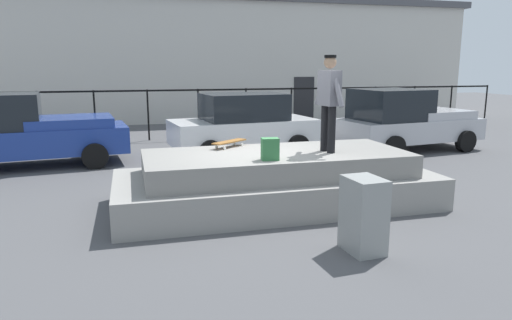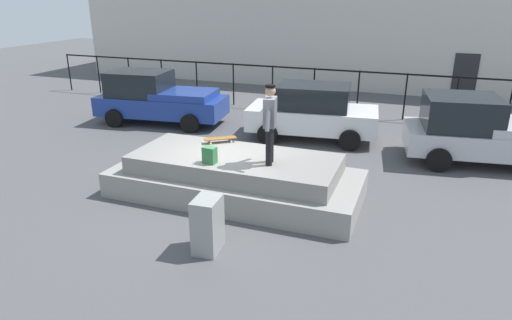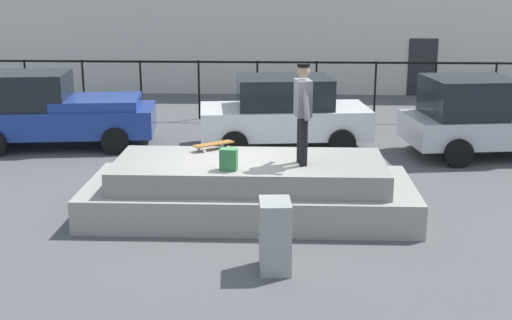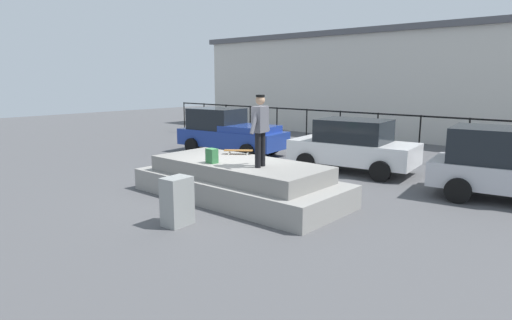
# 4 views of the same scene
# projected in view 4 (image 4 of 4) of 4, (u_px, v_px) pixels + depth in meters

# --- Properties ---
(ground_plane) EXTENTS (60.00, 60.00, 0.00)m
(ground_plane) POSITION_uv_depth(u_px,v_px,m) (233.00, 197.00, 11.44)
(ground_plane) COLOR #4C4C4F
(concrete_ledge) EXTENTS (5.74, 2.44, 0.98)m
(concrete_ledge) POSITION_uv_depth(u_px,v_px,m) (239.00, 181.00, 11.26)
(concrete_ledge) COLOR gray
(concrete_ledge) RESTS_ON ground_plane
(skateboarder) EXTENTS (0.31, 0.86, 1.71)m
(skateboarder) POSITION_uv_depth(u_px,v_px,m) (260.00, 126.00, 10.25)
(skateboarder) COLOR black
(skateboarder) RESTS_ON concrete_ledge
(skateboard) EXTENTS (0.75, 0.64, 0.12)m
(skateboard) POSITION_uv_depth(u_px,v_px,m) (238.00, 151.00, 12.16)
(skateboard) COLOR brown
(skateboard) RESTS_ON concrete_ledge
(backpack) EXTENTS (0.30, 0.23, 0.37)m
(backpack) POSITION_uv_depth(u_px,v_px,m) (212.00, 156.00, 10.87)
(backpack) COLOR #33723F
(backpack) RESTS_ON concrete_ledge
(car_blue_pickup_near) EXTENTS (4.73, 2.40, 1.85)m
(car_blue_pickup_near) POSITION_uv_depth(u_px,v_px,m) (229.00, 131.00, 17.99)
(car_blue_pickup_near) COLOR navy
(car_blue_pickup_near) RESTS_ON ground_plane
(car_white_sedan_mid) EXTENTS (4.25, 2.45, 1.75)m
(car_white_sedan_mid) POSITION_uv_depth(u_px,v_px,m) (353.00, 145.00, 14.45)
(car_white_sedan_mid) COLOR white
(car_white_sedan_mid) RESTS_ON ground_plane
(utility_box) EXTENTS (0.48, 0.63, 1.04)m
(utility_box) POSITION_uv_depth(u_px,v_px,m) (177.00, 201.00, 9.16)
(utility_box) COLOR gray
(utility_box) RESTS_ON ground_plane
(fence_row) EXTENTS (24.06, 0.06, 1.73)m
(fence_row) POSITION_uv_depth(u_px,v_px,m) (377.00, 126.00, 17.43)
(fence_row) COLOR black
(fence_row) RESTS_ON ground_plane
(warehouse_building) EXTENTS (28.80, 6.89, 5.63)m
(warehouse_building) POSITION_uv_depth(u_px,v_px,m) (445.00, 83.00, 22.89)
(warehouse_building) COLOR beige
(warehouse_building) RESTS_ON ground_plane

